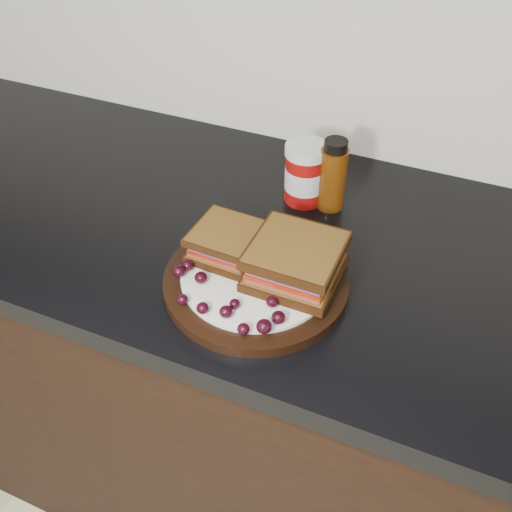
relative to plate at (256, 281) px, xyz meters
The scene contains 29 objects.
base_cabinets 0.50m from the plate, 125.95° to the left, with size 3.96×0.58×0.86m, color black.
countertop 0.15m from the plate, 125.95° to the left, with size 3.98×0.60×0.04m, color black.
plate is the anchor object (origin of this frame).
sandwich_left 0.08m from the plate, 156.70° to the left, with size 0.10×0.10×0.05m, color brown, non-canonical shape.
sandwich_right 0.07m from the plate, 18.70° to the left, with size 0.13×0.13×0.06m, color brown, non-canonical shape.
grape_0 0.12m from the plate, 154.99° to the right, with size 0.02×0.02×0.02m, color black.
grape_1 0.09m from the plate, 144.74° to the right, with size 0.02×0.02×0.02m, color black.
grape_2 0.12m from the plate, 126.74° to the right, with size 0.02×0.02×0.02m, color black.
grape_3 0.11m from the plate, 110.64° to the right, with size 0.02×0.02×0.02m, color black.
grape_4 0.10m from the plate, 92.85° to the right, with size 0.02×0.02×0.02m, color black.
grape_5 0.08m from the plate, 90.51° to the right, with size 0.02×0.02×0.01m, color black.
grape_6 0.12m from the plate, 75.19° to the right, with size 0.02×0.02×0.02m, color black.
grape_7 0.12m from the plate, 61.46° to the right, with size 0.02×0.02×0.02m, color black.
grape_8 0.10m from the plate, 49.29° to the right, with size 0.02×0.02×0.02m, color black.
grape_9 0.07m from the plate, 47.74° to the right, with size 0.02×0.02×0.02m, color black.
grape_10 0.10m from the plate, 12.94° to the right, with size 0.02×0.02×0.02m, color black.
grape_11 0.08m from the plate, ahead, with size 0.02×0.02×0.02m, color black.
grape_12 0.08m from the plate, ahead, with size 0.02×0.02×0.02m, color black.
grape_13 0.10m from the plate, 31.88° to the left, with size 0.02×0.02×0.02m, color black.
grape_14 0.07m from the plate, 126.84° to the left, with size 0.02×0.02×0.02m, color black.
grape_15 0.06m from the plate, 137.38° to the left, with size 0.02×0.02×0.02m, color black.
grape_16 0.09m from the plate, 160.62° to the left, with size 0.02×0.02×0.02m, color black.
grape_17 0.08m from the plate, behind, with size 0.02×0.02×0.02m, color black.
grape_18 0.11m from the plate, 162.24° to the right, with size 0.02×0.02×0.02m, color black.
grape_19 0.07m from the plate, 139.42° to the left, with size 0.02×0.02×0.02m, color black.
grape_20 0.05m from the plate, behind, with size 0.02×0.02×0.02m, color black.
grape_21 0.06m from the plate, behind, with size 0.02×0.02×0.01m, color black.
condiment_jar 0.24m from the plate, 92.01° to the left, with size 0.07×0.07×0.11m, color #930C0A.
oil_bottle 0.25m from the plate, 80.10° to the left, with size 0.05×0.05×0.13m, color #522808.
Camera 1 is at (0.33, 1.01, 1.51)m, focal length 40.00 mm.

